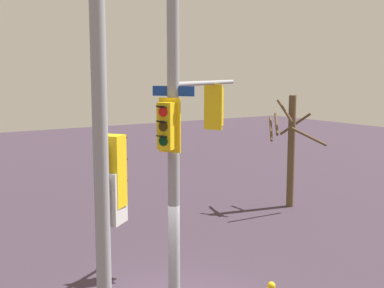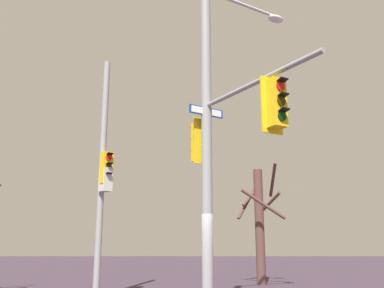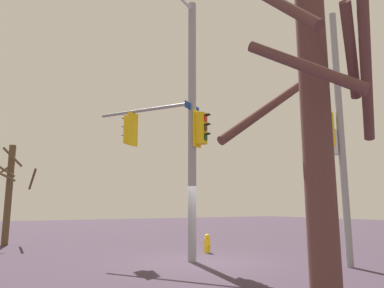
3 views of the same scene
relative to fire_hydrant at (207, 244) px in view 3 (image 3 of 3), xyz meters
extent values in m
plane|color=#392C3A|center=(1.95, -1.43, -0.34)|extent=(80.00, 80.00, 0.00)
cylinder|color=gray|center=(1.70, -1.72, 4.32)|extent=(0.29, 0.29, 9.33)
cylinder|color=gray|center=(-0.03, -2.81, 5.11)|extent=(3.53, 2.28, 0.12)
cube|color=yellow|center=(-0.61, -3.17, 4.41)|extent=(0.44, 0.46, 1.10)
cube|color=yellow|center=(-0.46, -3.09, 4.41)|extent=(0.31, 0.51, 1.30)
cylinder|color=red|center=(-0.75, -3.25, 4.75)|extent=(0.13, 0.21, 0.22)
cube|color=black|center=(-0.82, -3.29, 4.87)|extent=(0.24, 0.26, 0.06)
cylinder|color=#352504|center=(-0.75, -3.25, 4.41)|extent=(0.13, 0.21, 0.22)
cube|color=black|center=(-0.82, -3.29, 4.53)|extent=(0.24, 0.26, 0.06)
cylinder|color=black|center=(-0.75, -3.25, 4.07)|extent=(0.13, 0.21, 0.22)
cube|color=black|center=(-0.82, -3.29, 4.19)|extent=(0.24, 0.26, 0.06)
cylinder|color=gray|center=(-0.61, -3.17, 5.03)|extent=(0.04, 0.04, 0.15)
cube|color=yellow|center=(2.01, -1.52, 4.15)|extent=(0.44, 0.46, 1.10)
cube|color=yellow|center=(1.87, -1.61, 4.15)|extent=(0.33, 0.50, 1.30)
cylinder|color=red|center=(2.15, -1.44, 4.49)|extent=(0.14, 0.20, 0.22)
cube|color=black|center=(2.22, -1.40, 4.61)|extent=(0.25, 0.26, 0.06)
cylinder|color=#352504|center=(2.15, -1.44, 4.15)|extent=(0.14, 0.20, 0.22)
cube|color=black|center=(2.22, -1.40, 4.27)|extent=(0.25, 0.26, 0.06)
cylinder|color=black|center=(2.15, -1.44, 3.81)|extent=(0.14, 0.20, 0.22)
cube|color=black|center=(2.22, -1.40, 3.93)|extent=(0.25, 0.26, 0.06)
cube|color=navy|center=(1.70, -1.72, 4.95)|extent=(0.62, 0.94, 0.24)
cube|color=white|center=(1.69, -1.73, 4.95)|extent=(0.55, 0.85, 0.18)
cylinder|color=gray|center=(5.09, 1.84, 3.80)|extent=(0.22, 0.22, 8.29)
cube|color=silver|center=(4.84, 1.64, 3.51)|extent=(0.53, 0.51, 0.81)
cube|color=yellow|center=(4.83, 1.63, 3.91)|extent=(0.45, 0.47, 1.10)
cylinder|color=red|center=(4.70, 1.53, 4.25)|extent=(0.15, 0.20, 0.22)
cube|color=black|center=(4.64, 1.49, 4.37)|extent=(0.25, 0.26, 0.06)
cylinder|color=#352504|center=(4.70, 1.53, 3.91)|extent=(0.15, 0.20, 0.22)
cube|color=black|center=(4.64, 1.49, 4.03)|extent=(0.25, 0.26, 0.06)
cylinder|color=black|center=(4.70, 1.53, 3.57)|extent=(0.15, 0.20, 0.22)
cube|color=black|center=(4.64, 1.49, 3.69)|extent=(0.25, 0.26, 0.06)
cylinder|color=yellow|center=(0.00, 0.00, -0.07)|extent=(0.24, 0.24, 0.55)
sphere|color=yellow|center=(0.00, 0.00, 0.29)|extent=(0.20, 0.20, 0.20)
cylinder|color=yellow|center=(-0.14, 0.00, -0.04)|extent=(0.10, 0.09, 0.09)
cylinder|color=yellow|center=(0.14, 0.00, -0.04)|extent=(0.10, 0.09, 0.09)
cylinder|color=brown|center=(-7.19, -6.72, 2.05)|extent=(0.31, 0.31, 4.79)
cylinder|color=brown|center=(-7.74, -7.07, 3.17)|extent=(0.82, 1.20, 1.04)
cylinder|color=brown|center=(-7.18, -5.72, 2.80)|extent=(2.05, 0.14, 0.94)
cylinder|color=brown|center=(-6.76, -6.72, 3.80)|extent=(0.11, 0.95, 0.93)
cylinder|color=brown|center=(-6.68, -7.13, 3.23)|extent=(0.94, 1.13, 0.86)
cylinder|color=brown|center=(9.21, -4.28, 2.12)|extent=(0.40, 0.40, 4.94)
cylinder|color=brown|center=(9.74, -3.90, 3.29)|extent=(0.92, 1.23, 1.81)
cylinder|color=brown|center=(9.56, -4.84, 3.14)|extent=(1.26, 0.84, 0.91)
cylinder|color=brown|center=(8.31, -4.32, 2.97)|extent=(0.23, 1.89, 1.31)
cylinder|color=brown|center=(9.22, -4.95, 4.14)|extent=(1.44, 0.15, 1.41)
cylinder|color=brown|center=(9.63, -4.02, 3.47)|extent=(0.68, 0.99, 1.04)
camera|label=1|loc=(7.91, 8.52, 5.40)|focal=46.80mm
camera|label=2|loc=(-9.23, -1.33, 1.47)|focal=38.72mm
camera|label=3|loc=(12.38, -8.10, 1.48)|focal=33.67mm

